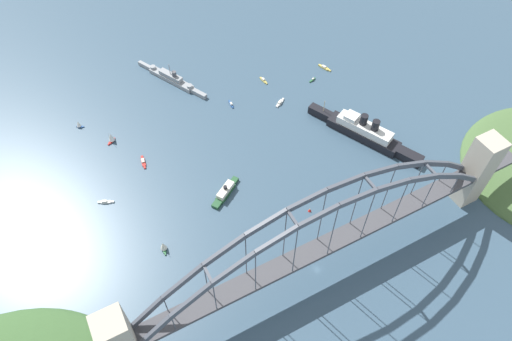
{
  "coord_description": "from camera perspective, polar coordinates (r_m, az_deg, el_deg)",
  "views": [
    {
      "loc": [
        -91.84,
        -95.22,
        252.22
      ],
      "look_at": [
        0.0,
        78.69,
        8.0
      ],
      "focal_mm": 32.23,
      "sensor_mm": 36.0,
      "label": 1
    }
  ],
  "objects": [
    {
      "name": "small_boat_5",
      "position": [
        370.92,
        2.99,
        8.41
      ],
      "size": [
        10.67,
        7.4,
        2.36
      ],
      "color": "silver",
      "rests_on": "ground"
    },
    {
      "name": "ground_plane",
      "position": [
        284.81,
        7.58,
        -12.0
      ],
      "size": [
        1400.0,
        1400.0,
        0.0
      ],
      "primitive_type": "plane",
      "color": "#385166"
    },
    {
      "name": "small_boat_0",
      "position": [
        408.3,
        8.48,
        12.53
      ],
      "size": [
        6.02,
        12.63,
        2.0
      ],
      "color": "gold",
      "rests_on": "ground"
    },
    {
      "name": "harbor_arch_bridge",
      "position": [
        258.67,
        8.27,
        -8.99
      ],
      "size": [
        292.62,
        14.57,
        75.23
      ],
      "color": "#BCB29E",
      "rests_on": "ground"
    },
    {
      "name": "small_boat_7",
      "position": [
        391.12,
        0.93,
        11.15
      ],
      "size": [
        2.81,
        10.17,
        2.29
      ],
      "color": "gold",
      "rests_on": "ground"
    },
    {
      "name": "channel_marker_buoy",
      "position": [
        304.6,
        6.68,
        -4.91
      ],
      "size": [
        2.2,
        2.2,
        2.75
      ],
      "color": "red",
      "rests_on": "ground"
    },
    {
      "name": "small_boat_2",
      "position": [
        369.76,
        -3.11,
        8.23
      ],
      "size": [
        2.32,
        9.35,
        2.37
      ],
      "color": "#234C8C",
      "rests_on": "ground"
    },
    {
      "name": "harbor_ferry_steamer",
      "position": [
        310.25,
        -3.82,
        -2.62
      ],
      "size": [
        26.25,
        19.48,
        8.09
      ],
      "color": "#23512D",
      "rests_on": "ground"
    },
    {
      "name": "naval_cruiser",
      "position": [
        395.75,
        -10.42,
        11.18
      ],
      "size": [
        35.95,
        68.56,
        17.29
      ],
      "color": "gray",
      "rests_on": "ground"
    },
    {
      "name": "small_boat_1",
      "position": [
        290.83,
        -11.44,
        -9.18
      ],
      "size": [
        4.73,
        7.48,
        8.42
      ],
      "color": "#2D6B3D",
      "rests_on": "ground"
    },
    {
      "name": "small_boat_3",
      "position": [
        322.79,
        -18.18,
        -3.71
      ],
      "size": [
        10.34,
        5.8,
        2.07
      ],
      "color": "silver",
      "rests_on": "ground"
    },
    {
      "name": "ocean_liner",
      "position": [
        349.81,
        13.28,
        4.73
      ],
      "size": [
        46.36,
        87.81,
        20.89
      ],
      "color": "black",
      "rests_on": "ground"
    },
    {
      "name": "small_boat_9",
      "position": [
        394.4,
        7.03,
        11.11
      ],
      "size": [
        7.22,
        3.24,
        2.05
      ],
      "color": "#2D6B3D",
      "rests_on": "ground"
    },
    {
      "name": "small_boat_6",
      "position": [
        375.39,
        -21.17,
        5.36
      ],
      "size": [
        5.69,
        4.74,
        5.87
      ],
      "color": "#234C8C",
      "rests_on": "ground"
    },
    {
      "name": "small_boat_8",
      "position": [
        337.84,
        -13.81,
        1.07
      ],
      "size": [
        3.68,
        12.49,
        1.91
      ],
      "color": "#B2231E",
      "rests_on": "ground"
    },
    {
      "name": "small_boat_4",
      "position": [
        355.46,
        -17.56,
        3.97
      ],
      "size": [
        7.39,
        6.41,
        9.27
      ],
      "color": "#B2231E",
      "rests_on": "ground"
    }
  ]
}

